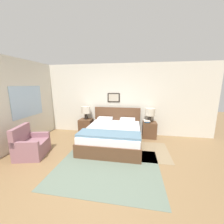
{
  "coord_description": "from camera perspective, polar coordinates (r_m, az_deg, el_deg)",
  "views": [
    {
      "loc": [
        0.91,
        -2.42,
        1.84
      ],
      "look_at": [
        0.24,
        1.45,
        1.06
      ],
      "focal_mm": 22.0,
      "sensor_mm": 36.0,
      "label": 1
    }
  ],
  "objects": [
    {
      "name": "wall_back",
      "position": [
        5.2,
        -0.26,
        5.26
      ],
      "size": [
        7.29,
        0.09,
        2.6
      ],
      "color": "beige",
      "rests_on": "ground_plane"
    },
    {
      "name": "wall_left",
      "position": [
        5.07,
        -32.09,
        3.39
      ],
      "size": [
        0.08,
        5.04,
        2.6
      ],
      "color": "beige",
      "rests_on": "ground_plane"
    },
    {
      "name": "nightstand_by_door",
      "position": [
        5.07,
        15.21,
        -7.13
      ],
      "size": [
        0.47,
        0.46,
        0.56
      ],
      "color": "brown",
      "rests_on": "ground_plane"
    },
    {
      "name": "nightstand_near_window",
      "position": [
        5.37,
        -10.74,
        -5.89
      ],
      "size": [
        0.47,
        0.46,
        0.56
      ],
      "color": "brown",
      "rests_on": "ground_plane"
    },
    {
      "name": "table_lamp_by_door",
      "position": [
        4.94,
        15.48,
        -0.18
      ],
      "size": [
        0.34,
        0.34,
        0.49
      ],
      "color": "#2D2823",
      "rests_on": "nightstand_by_door"
    },
    {
      "name": "bed",
      "position": [
        4.36,
        0.38,
        -9.59
      ],
      "size": [
        1.7,
        2.02,
        1.02
      ],
      "color": "brown",
      "rests_on": "ground_plane"
    },
    {
      "name": "armchair",
      "position": [
        4.28,
        -30.72,
        -11.93
      ],
      "size": [
        0.81,
        0.9,
        0.81
      ],
      "rotation": [
        0.0,
        0.0,
        -1.33
      ],
      "color": "#8E606B",
      "rests_on": "ground_plane"
    },
    {
      "name": "area_rug_main",
      "position": [
        3.36,
        -1.97,
        -21.94
      ],
      "size": [
        2.33,
        1.89,
        0.01
      ],
      "color": "slate",
      "rests_on": "ground_plane"
    },
    {
      "name": "book_hardcover_middle",
      "position": [
        4.93,
        14.21,
        -3.75
      ],
      "size": [
        0.16,
        0.26,
        0.03
      ],
      "rotation": [
        0.0,
        0.0,
        0.01
      ],
      "color": "#335693",
      "rests_on": "book_thick_bottom"
    },
    {
      "name": "book_thick_bottom",
      "position": [
        4.94,
        14.19,
        -4.05
      ],
      "size": [
        0.17,
        0.22,
        0.03
      ],
      "rotation": [
        0.0,
        0.0,
        0.06
      ],
      "color": "#4C7551",
      "rests_on": "nightstand_by_door"
    },
    {
      "name": "table_lamp_near_window",
      "position": [
        5.24,
        -10.82,
        0.69
      ],
      "size": [
        0.34,
        0.34,
        0.49
      ],
      "color": "#2D2823",
      "rests_on": "nightstand_near_window"
    },
    {
      "name": "area_rug_bedside",
      "position": [
        4.18,
        17.18,
        -15.37
      ],
      "size": [
        0.78,
        1.24,
        0.01
      ],
      "color": "#897556",
      "rests_on": "ground_plane"
    },
    {
      "name": "ground_plane",
      "position": [
        3.18,
        -9.59,
        -24.4
      ],
      "size": [
        16.0,
        16.0,
        0.0
      ],
      "primitive_type": "plane",
      "color": "olive"
    },
    {
      "name": "book_novel_upper",
      "position": [
        4.92,
        14.22,
        -3.43
      ],
      "size": [
        0.23,
        0.28,
        0.03
      ],
      "rotation": [
        0.0,
        0.0,
        0.08
      ],
      "color": "silver",
      "rests_on": "book_hardcover_middle"
    }
  ]
}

